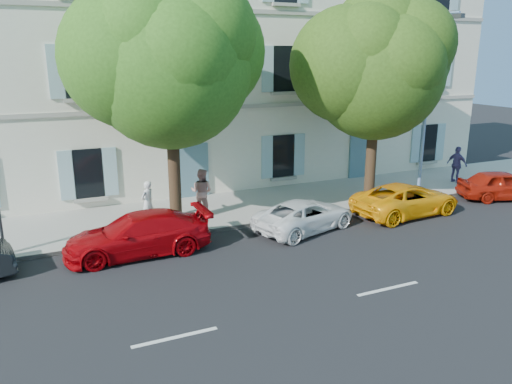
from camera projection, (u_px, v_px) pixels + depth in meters
name	position (u px, v px, depth m)	size (l,w,h in m)	color
ground	(314.00, 241.00, 17.23)	(90.00, 90.00, 0.00)	black
sidewalk	(260.00, 205.00, 21.12)	(36.00, 4.50, 0.15)	#A09E96
kerb	(284.00, 220.00, 19.21)	(36.00, 0.16, 0.16)	#9E998E
building	(212.00, 59.00, 24.61)	(28.00, 7.00, 12.00)	silver
car_red_coupe	(138.00, 234.00, 15.93)	(1.88, 4.63, 1.34)	#9F040A
car_white_coupe	(305.00, 215.00, 18.18)	(1.87, 4.05, 1.12)	white
car_yellow_supercar	(406.00, 199.00, 19.92)	(2.10, 4.55, 1.26)	#FCA50A
car_red_hatchback	(503.00, 185.00, 22.04)	(1.54, 3.83, 1.31)	#9B1809
tree_left	(170.00, 67.00, 17.08)	(5.67, 5.67, 8.79)	#3A2819
tree_right	(376.00, 73.00, 20.06)	(5.42, 5.42, 8.35)	#3A2819
street_lamp	(429.00, 96.00, 21.34)	(0.28, 1.65, 7.72)	#7293BF
pedestrian_a	(148.00, 202.00, 18.47)	(0.58, 0.38, 1.59)	silver
pedestrian_b	(202.00, 192.00, 19.42)	(0.88, 0.69, 1.82)	tan
pedestrian_c	(457.00, 164.00, 24.35)	(1.04, 0.43, 1.77)	#594986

